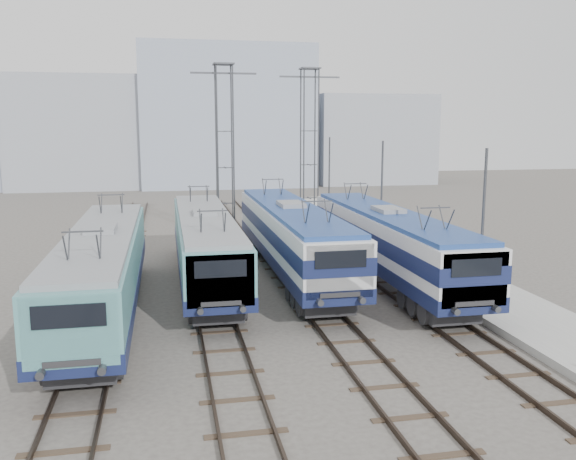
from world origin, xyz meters
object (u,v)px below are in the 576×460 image
Objects in this scene: locomotive_center_left at (206,242)px; locomotive_center_right at (292,234)px; catenary_tower_east at (309,143)px; locomotive_far_left at (102,266)px; catenary_tower_west at (225,144)px; locomotive_far_right at (389,239)px; mast_rear at (329,182)px; mast_mid at (381,200)px; mast_front at (482,234)px.

locomotive_center_right is at bearing 7.09° from locomotive_center_left.
locomotive_far_left is at bearing -124.43° from catenary_tower_east.
catenary_tower_west is (2.25, 12.61, 4.47)m from locomotive_center_left.
locomotive_far_right is 18.37m from mast_rear.
catenary_tower_west is (6.75, 17.33, 4.42)m from locomotive_far_left.
catenary_tower_east is (8.75, 14.61, 4.47)m from locomotive_center_left.
mast_mid is 1.00× the size of mast_rear.
locomotive_far_right is 16.35m from catenary_tower_west.
locomotive_center_left is 2.48× the size of mast_rear.
mast_front reaches higher than locomotive_center_right.
locomotive_center_right reaches higher than locomotive_far_right.
catenary_tower_west reaches higher than locomotive_center_right.
locomotive_far_left is at bearing -149.58° from locomotive_center_right.
locomotive_center_right is 2.64× the size of mast_front.
locomotive_far_left is 19.12m from catenary_tower_west.
mast_front reaches higher than locomotive_center_left.
mast_front is at bearing -34.27° from locomotive_center_left.
mast_mid and mast_rear have the same top height.
mast_front and mast_mid have the same top height.
mast_rear reaches higher than locomotive_center_left.
catenary_tower_east is (6.50, 2.00, 0.00)m from catenary_tower_west.
locomotive_far_right is (13.50, 3.10, 0.06)m from locomotive_far_left.
locomotive_center_right reaches higher than locomotive_far_left.
catenary_tower_east is at bearing 95.45° from mast_front.
mast_mid is (8.60, -8.00, -3.14)m from catenary_tower_west.
locomotive_center_right is 10.24m from mast_front.
locomotive_center_left is 19.88m from mast_rear.
catenary_tower_west is 6.80m from catenary_tower_east.
mast_front is at bearing -90.00° from mast_mid.
locomotive_far_right is at bearing -25.94° from locomotive_center_right.
mast_mid is at bearing 31.30° from locomotive_far_left.
mast_front is (10.85, -7.39, 1.33)m from locomotive_center_left.
catenary_tower_east reaches higher than locomotive_center_right.
mast_mid is (1.85, 6.24, 1.21)m from locomotive_far_right.
catenary_tower_west and catenary_tower_east have the same top height.
mast_front reaches higher than locomotive_far_right.
mast_mid is (15.35, 9.33, 1.28)m from locomotive_far_left.
catenary_tower_west reaches higher than mast_mid.
locomotive_far_left is 1.03× the size of locomotive_center_left.
catenary_tower_east is 4.28m from mast_rear.
mast_rear is at bearing 54.26° from locomotive_far_left.
locomotive_center_right is 7.62m from mast_mid.
mast_front is (15.35, -2.67, 1.28)m from locomotive_far_left.
locomotive_center_right is 2.64× the size of mast_mid.
mast_rear is (6.35, 16.05, 1.15)m from locomotive_center_right.
mast_rear reaches higher than locomotive_center_right.
mast_mid reaches higher than locomotive_far_right.
catenary_tower_west is 1.71× the size of mast_mid.
locomotive_far_right is at bearing -106.53° from mast_mid.
locomotive_center_left is 9.15m from locomotive_far_right.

